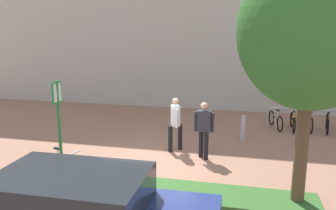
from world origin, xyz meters
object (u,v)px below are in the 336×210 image
Objects in this scene: tree_sidewalk at (312,30)px; parking_sign_post at (59,118)px; person_casual_tan at (175,121)px; person_suited_navy at (204,127)px; bike_rack_cluster at (310,122)px; bollard_steel at (243,128)px; bike_at_sign at (64,167)px.

tree_sidewalk is 2.07× the size of parking_sign_post.
person_suited_navy is (0.97, -0.47, 0.00)m from person_casual_tan.
parking_sign_post reaches higher than bike_rack_cluster.
bollard_steel is 2.65m from person_casual_tan.
bike_rack_cluster is 3.57× the size of bollard_steel.
tree_sidewalk is at bearing -0.64° from bike_at_sign.
bollard_steel is (-1.25, 4.45, -3.32)m from tree_sidewalk.
tree_sidewalk is 1.68× the size of bike_rack_cluster.
person_suited_navy reaches higher than bollard_steel.
parking_sign_post is 1.58× the size of bike_at_sign.
person_casual_tan is at bearing -143.10° from bike_rack_cluster.
bike_rack_cluster is (6.87, 6.27, -0.00)m from bike_at_sign.
bollard_steel is 2.37m from person_suited_navy.
tree_sidewalk is at bearing -45.77° from person_suited_navy.
person_casual_tan reaches higher than bike_at_sign.
parking_sign_post is 1.36m from bike_at_sign.
tree_sidewalk is 4.40m from person_suited_navy.
bike_at_sign is 4.08m from person_suited_navy.
tree_sidewalk is 5.69m from bollard_steel.
person_casual_tan reaches higher than bike_rack_cluster.
bollard_steel is 0.52× the size of person_casual_tan.
bollard_steel is 0.52× the size of person_suited_navy.
tree_sidewalk is 3.14× the size of person_casual_tan.
bollard_steel is at bearing 105.65° from tree_sidewalk.
person_suited_navy is (-1.12, -2.02, 0.53)m from bollard_steel.
parking_sign_post reaches higher than bike_at_sign.
bike_rack_cluster is 1.87× the size of person_suited_navy.
bike_at_sign reaches higher than bike_rack_cluster.
person_casual_tan is at bearing -143.50° from bollard_steel.
bike_rack_cluster is 1.87× the size of person_casual_tan.
bike_at_sign is 0.96× the size of person_suited_navy.
bollard_steel is at bearing 46.60° from parking_sign_post.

